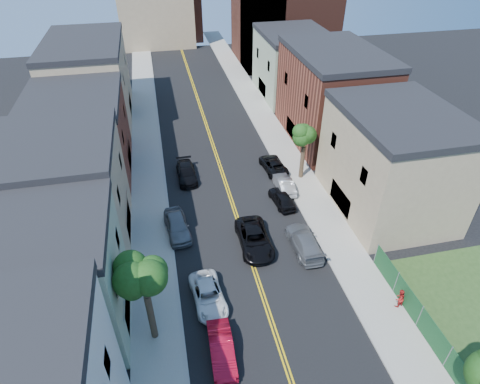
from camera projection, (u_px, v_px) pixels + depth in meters
sidewalk_left at (146, 147)px, 46.99m from camera, size 3.20×100.00×0.15m
sidewalk_right at (274, 134)px, 49.71m from camera, size 3.20×100.00×0.15m
curb_left at (161, 145)px, 47.29m from camera, size 0.30×100.00×0.15m
curb_right at (260, 135)px, 49.41m from camera, size 0.30×100.00×0.15m
bldg_left_palegrn at (45, 286)px, 24.52m from camera, size 9.00×8.00×8.50m
bldg_left_tan_near at (64, 198)px, 31.48m from camera, size 9.00×10.00×9.00m
bldg_left_brick at (80, 139)px, 40.47m from camera, size 9.00×12.00×8.00m
bldg_left_tan_far at (90, 83)px, 51.09m from camera, size 9.00×16.00×9.50m
bldg_right_tan at (392, 164)px, 35.52m from camera, size 9.00×12.00×9.00m
bldg_right_brick at (331, 98)px, 46.29m from camera, size 9.00×14.00×10.00m
bldg_right_palegrn at (292, 66)px, 57.79m from camera, size 9.00×12.00×8.50m
church at (279, 19)px, 68.33m from camera, size 16.20×14.20×22.60m
backdrop_left at (156, 14)px, 77.35m from camera, size 14.00×8.00×12.00m
backdrop_center at (176, 14)px, 81.79m from camera, size 10.00×8.00×10.00m
fence_right at (433, 336)px, 25.29m from camera, size 0.04×15.00×1.90m
tree_left_mid at (141, 268)px, 22.63m from camera, size 5.20×5.20×9.29m
tree_right_far at (306, 128)px, 38.48m from camera, size 4.40×4.40×8.03m
red_sedan at (222, 349)px, 24.98m from camera, size 1.61×4.28×1.39m
white_pickup at (208, 295)px, 28.48m from camera, size 2.52×4.81×1.29m
grey_car_left at (177, 226)px, 34.39m from camera, size 2.37×4.90×1.61m
black_car_left at (186, 173)px, 41.35m from camera, size 1.99×4.73×1.36m
grey_car_right at (304, 242)px, 32.85m from camera, size 2.11×5.19×1.51m
black_car_right at (282, 198)px, 37.81m from camera, size 1.99×4.06×1.33m
silver_car_right at (284, 184)px, 39.71m from camera, size 1.50×4.20×1.38m
dark_car_right_far at (273, 164)px, 42.78m from camera, size 2.51×4.73×1.27m
black_suv_lane at (254, 239)px, 33.11m from camera, size 2.62×5.53×1.53m
pedestrian_right at (399, 298)px, 27.90m from camera, size 0.89×0.77×1.58m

